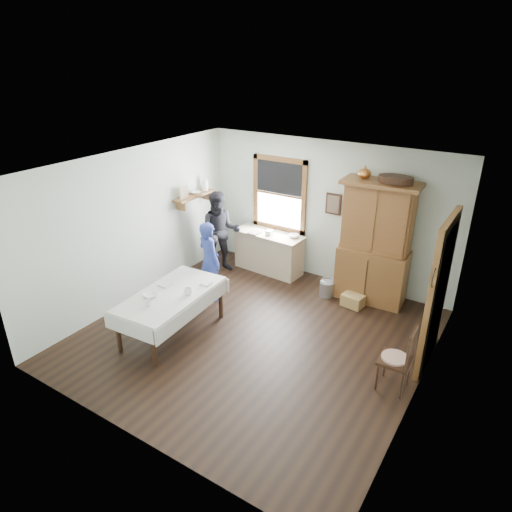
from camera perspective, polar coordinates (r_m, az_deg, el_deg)
name	(u,v)px	position (r m, az deg, el deg)	size (l,w,h in m)	color
room	(255,259)	(6.70, -0.17, -0.40)	(5.01, 5.01, 2.70)	black
window	(280,190)	(9.07, 2.96, 8.22)	(1.18, 0.07, 1.48)	white
doorway	(439,290)	(6.73, 21.93, -3.98)	(0.09, 1.14, 2.22)	#443B30
wall_shelf	(195,194)	(9.11, -7.58, 7.70)	(0.24, 1.00, 0.44)	brown
framed_picture	(333,204)	(8.60, 9.63, 6.41)	(0.30, 0.04, 0.40)	#361F13
rug_beater	(436,268)	(6.00, 21.59, -1.44)	(0.27, 0.27, 0.01)	black
work_counter	(269,252)	(9.26, 1.62, 0.50)	(1.43, 0.54, 0.82)	tan
china_hutch	(375,243)	(8.17, 14.64, 1.55)	(1.29, 0.61, 2.19)	brown
dining_table	(172,313)	(7.38, -10.43, -7.05)	(0.95, 1.81, 0.72)	silver
spindle_chair	(396,357)	(6.38, 17.06, -12.01)	(0.45, 0.45, 0.97)	#361F13
pail	(327,289)	(8.51, 8.84, -4.07)	(0.26, 0.26, 0.28)	#A4A6AD
wicker_basket	(353,300)	(8.29, 12.00, -5.46)	(0.37, 0.26, 0.22)	tan
woman_blue	(209,264)	(8.14, -5.84, -1.02)	(0.50, 0.33, 1.36)	navy
figure_dark	(220,235)	(9.16, -4.47, 2.61)	(0.75, 0.58, 1.54)	black
table_cup_a	(188,291)	(7.09, -8.49, -4.41)	(0.14, 0.14, 0.11)	white
table_cup_b	(148,303)	(6.89, -13.31, -5.75)	(0.11, 0.11, 0.10)	white
table_bowl	(150,295)	(7.15, -13.05, -4.77)	(0.23, 0.23, 0.06)	white
counter_book	(251,231)	(9.16, -0.65, 3.10)	(0.17, 0.23, 0.02)	brown
counter_bowl	(294,236)	(8.91, 4.76, 2.51)	(0.20, 0.20, 0.06)	white
shelf_bowl	(196,193)	(9.11, -7.54, 7.87)	(0.22, 0.22, 0.05)	white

